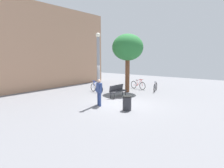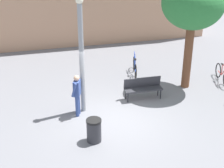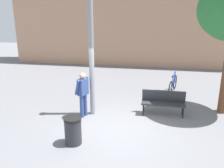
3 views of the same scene
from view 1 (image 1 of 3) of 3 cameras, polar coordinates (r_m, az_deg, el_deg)
The scene contains 10 objects.
ground_plane at distance 12.95m, azimuth 2.80°, elevation -5.75°, with size 36.00×36.00×0.00m, color slate.
building_facade at distance 20.01m, azimuth -21.73°, elevation 9.86°, with size 17.00×2.00×7.83m, color tan.
lamppost at distance 12.49m, azimuth -3.95°, elevation 4.92°, with size 0.28×0.28×4.50m.
person_by_lamppost at distance 12.26m, azimuth -3.70°, elevation -1.93°, with size 0.44×0.63×1.67m.
park_bench at distance 14.99m, azimuth 1.61°, elevation -1.71°, with size 1.61×0.52×0.92m.
plaza_tree at distance 17.01m, azimuth 4.53°, elevation 10.28°, with size 2.62×2.62×4.93m.
bicycle_silver at distance 17.86m, azimuth 12.35°, elevation -0.84°, with size 1.75×0.57×0.97m.
bicycle_blue at distance 17.01m, azimuth -4.47°, elevation -1.11°, with size 0.49×1.77×0.97m.
bicycle_red at distance 18.81m, azimuth 7.49°, elevation -0.28°, with size 0.44×1.78×0.97m.
trash_bin at distance 11.43m, azimuth 4.33°, elevation -5.46°, with size 0.52×0.52×0.84m.
Camera 1 is at (-10.36, -7.12, 3.09)m, focal length 31.82 mm.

